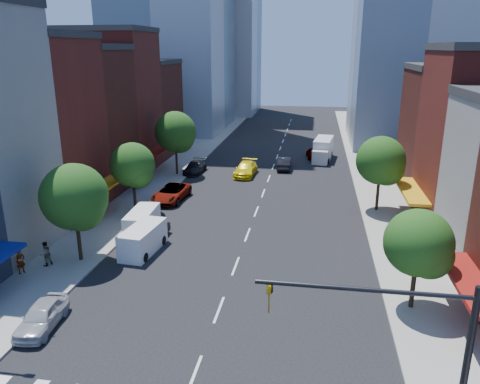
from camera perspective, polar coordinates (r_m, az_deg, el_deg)
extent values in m
plane|color=black|center=(24.49, -5.61, -21.34)|extent=(220.00, 220.00, 0.00)
cube|color=gray|center=(62.93, -7.51, 3.14)|extent=(5.00, 120.00, 0.15)
cube|color=gray|center=(60.82, 15.72, 2.14)|extent=(5.00, 120.00, 0.15)
cube|color=maroon|center=(47.51, -24.70, 6.91)|extent=(12.00, 9.00, 16.00)
cube|color=#491B12|center=(54.76, -19.79, 8.11)|extent=(12.00, 8.00, 15.00)
cube|color=maroon|center=(62.15, -16.15, 10.35)|extent=(12.00, 9.00, 17.00)
cube|color=#491B12|center=(71.04, -12.78, 9.75)|extent=(12.00, 10.00, 13.00)
cube|color=#491B12|center=(55.46, 25.71, 6.47)|extent=(12.00, 10.00, 13.00)
cylinder|color=black|center=(15.93, 14.72, -11.43)|extent=(7.00, 0.16, 0.16)
imported|color=gold|center=(16.17, 3.65, -12.82)|extent=(0.22, 0.18, 1.10)
cylinder|color=black|center=(36.32, -19.09, -4.96)|extent=(0.28, 0.28, 3.92)
sphere|color=#1A4513|center=(35.36, -19.55, -0.53)|extent=(4.80, 4.80, 4.80)
sphere|color=#1A4513|center=(35.04, -18.81, -1.82)|extent=(3.36, 3.36, 3.36)
cylinder|color=black|center=(45.73, -12.74, -0.07)|extent=(0.28, 0.28, 3.64)
sphere|color=#1A4513|center=(45.02, -12.97, 3.25)|extent=(4.20, 4.20, 4.20)
sphere|color=#1A4513|center=(44.69, -12.34, 2.33)|extent=(2.94, 2.94, 2.94)
cylinder|color=black|center=(58.42, -7.76, 4.23)|extent=(0.28, 0.28, 4.20)
sphere|color=#1A4513|center=(57.80, -7.88, 7.27)|extent=(5.00, 5.00, 5.00)
sphere|color=#1A4513|center=(57.48, -7.36, 6.48)|extent=(3.50, 3.50, 3.50)
cylinder|color=black|center=(30.31, 20.40, -10.20)|extent=(0.28, 0.28, 3.36)
sphere|color=#1A4513|center=(29.28, 20.91, -5.80)|extent=(4.00, 4.00, 4.00)
sphere|color=#1A4513|center=(29.37, 22.05, -7.13)|extent=(2.80, 2.80, 2.80)
cylinder|color=black|center=(46.77, 16.47, 0.20)|extent=(0.28, 0.28, 3.92)
sphere|color=#1A4513|center=(46.03, 16.77, 3.71)|extent=(4.60, 4.60, 4.60)
sphere|color=#1A4513|center=(45.98, 17.48, 2.73)|extent=(3.22, 3.22, 3.22)
imported|color=#AFB0B4|center=(29.48, -23.02, -13.74)|extent=(2.12, 4.46, 1.47)
imported|color=black|center=(39.27, -10.51, -4.89)|extent=(1.78, 4.05, 1.29)
imported|color=#999999|center=(48.87, -8.37, -0.11)|extent=(3.16, 6.09, 1.64)
imported|color=black|center=(59.43, -5.50, 3.03)|extent=(2.26, 5.12, 1.46)
cube|color=white|center=(37.11, -11.73, -5.66)|extent=(2.42, 5.06, 2.05)
cube|color=black|center=(35.49, -13.08, -6.33)|extent=(1.90, 1.15, 0.88)
cylinder|color=black|center=(36.43, -14.07, -7.45)|extent=(0.32, 0.76, 0.74)
cylinder|color=black|center=(35.66, -11.56, -7.83)|extent=(0.32, 0.76, 0.74)
cylinder|color=black|center=(39.11, -11.76, -5.53)|extent=(0.32, 0.76, 0.74)
cylinder|color=black|center=(38.40, -9.39, -5.84)|extent=(0.32, 0.76, 0.74)
cube|color=white|center=(40.84, -11.82, -3.56)|extent=(2.12, 4.82, 1.99)
cube|color=black|center=(39.15, -12.65, -4.09)|extent=(1.79, 1.03, 0.85)
cylinder|color=black|center=(39.94, -13.63, -5.19)|extent=(0.27, 0.73, 0.72)
cylinder|color=black|center=(39.41, -11.29, -5.35)|extent=(0.27, 0.73, 0.72)
cylinder|color=black|center=(42.76, -12.20, -3.58)|extent=(0.27, 0.73, 0.72)
cylinder|color=black|center=(42.26, -10.00, -3.70)|extent=(0.27, 0.73, 0.72)
imported|color=yellow|center=(57.91, 0.71, 2.82)|extent=(2.57, 5.77, 1.65)
imported|color=black|center=(61.31, 5.41, 3.53)|extent=(1.76, 4.82, 1.58)
imported|color=#999999|center=(67.97, 8.96, 4.74)|extent=(2.36, 4.76, 1.56)
cube|color=silver|center=(67.42, 10.12, 5.20)|extent=(2.97, 6.30, 2.99)
cube|color=silver|center=(64.07, 9.74, 4.17)|extent=(2.25, 1.92, 1.87)
cylinder|color=black|center=(65.04, 8.89, 3.86)|extent=(0.38, 0.87, 0.84)
cylinder|color=black|center=(64.83, 10.69, 3.72)|extent=(0.38, 0.87, 0.84)
cylinder|color=black|center=(69.12, 9.35, 4.63)|extent=(0.38, 0.87, 0.84)
cylinder|color=black|center=(68.92, 11.05, 4.50)|extent=(0.38, 0.87, 0.84)
imported|color=#999999|center=(36.12, -25.18, -7.68)|extent=(0.66, 0.76, 1.76)
imported|color=#999999|center=(36.61, -22.65, -6.97)|extent=(1.02, 1.10, 1.82)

